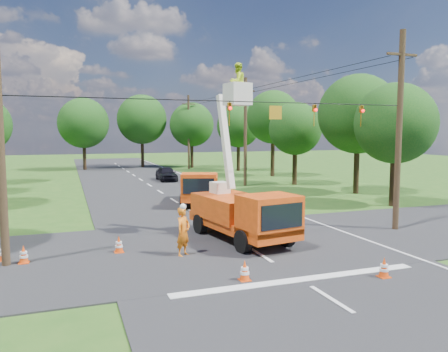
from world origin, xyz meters
name	(u,v)px	position (x,y,z in m)	size (l,w,h in m)	color
ground	(160,192)	(0.00, 20.00, 0.00)	(140.00, 140.00, 0.00)	#275218
road_main	(160,192)	(0.00, 20.00, 0.00)	(12.00, 100.00, 0.06)	black
road_cross	(242,244)	(0.00, 2.00, 0.00)	(56.00, 10.00, 0.07)	black
stop_bar	(300,281)	(0.00, -3.20, 0.00)	(9.00, 0.45, 0.02)	silver
edge_line	(223,189)	(5.60, 20.00, 0.00)	(0.12, 90.00, 0.02)	silver
bucket_truck	(243,204)	(0.27, 2.57, 1.72)	(3.34, 6.63, 8.12)	#F25011
second_truck	(200,187)	(1.42, 13.17, 1.21)	(4.15, 6.59, 2.32)	#F25011
ground_worker	(183,232)	(-2.94, 1.03, 0.99)	(0.73, 0.48, 1.99)	#FF5315
distant_car	(166,174)	(2.39, 28.47, 0.74)	(1.75, 4.34, 1.48)	black
traffic_cone_0	(245,271)	(-1.77, -2.59, 0.36)	(0.38, 0.38, 0.71)	#E7440C
traffic_cone_1	(384,268)	(2.84, -3.90, 0.36)	(0.38, 0.38, 0.71)	#E7440C
traffic_cone_2	(205,211)	(0.34, 8.52, 0.36)	(0.38, 0.38, 0.71)	#E7440C
traffic_cone_3	(233,206)	(2.55, 9.71, 0.36)	(0.38, 0.38, 0.71)	#E7440C
traffic_cone_4	(119,245)	(-5.34, 2.35, 0.36)	(0.38, 0.38, 0.71)	#E7440C
traffic_cone_5	(24,255)	(-8.90, 2.05, 0.36)	(0.38, 0.38, 0.71)	#E7440C
traffic_cone_6	(4,252)	(-9.65, 2.71, 0.36)	(0.38, 0.38, 0.71)	#E7440C
pole_right_near	(399,130)	(8.50, 2.00, 5.11)	(1.80, 0.30, 10.00)	#4C3823
pole_right_mid	(245,131)	(8.50, 22.00, 5.11)	(1.80, 0.30, 10.00)	#4C3823
pole_right_far	(189,131)	(8.50, 42.00, 5.11)	(1.80, 0.30, 10.00)	#4C3823
pole_left	(0,145)	(-9.50, 2.00, 4.50)	(0.30, 0.30, 9.00)	#4C3823
signal_span	(288,112)	(2.23, 1.99, 5.88)	(18.00, 0.29, 1.07)	black
tree_right_a	(395,124)	(13.50, 8.00, 5.56)	(5.40, 5.40, 8.28)	#382616
tree_right_b	(358,114)	(15.00, 14.00, 6.43)	(6.40, 6.40, 9.65)	#382616
tree_right_c	(295,129)	(13.20, 21.00, 5.31)	(5.00, 5.00, 7.83)	#382616
tree_right_d	(273,117)	(14.80, 29.00, 6.68)	(6.00, 6.00, 9.70)	#382616
tree_right_e	(238,126)	(13.80, 37.00, 5.81)	(5.60, 5.60, 8.63)	#382616
tree_far_a	(83,123)	(-5.00, 45.00, 6.19)	(6.60, 6.60, 9.50)	#382616
tree_far_b	(142,119)	(3.00, 47.00, 6.81)	(7.00, 7.00, 10.32)	#382616
tree_far_c	(192,125)	(9.50, 44.00, 6.06)	(6.20, 6.20, 9.18)	#382616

